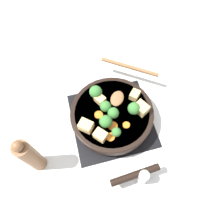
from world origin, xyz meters
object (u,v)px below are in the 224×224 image
object	(u,v)px
wooden_spoon	(125,80)
salt_shaker	(143,177)
skillet_pan	(112,115)
pepper_mill	(30,156)

from	to	relation	value
wooden_spoon	salt_shaker	xyz separation A→B (m)	(-0.04, -0.37, -0.04)
salt_shaker	skillet_pan	bearing A→B (deg)	99.80
pepper_mill	salt_shaker	size ratio (longest dim) A/B	2.65
pepper_mill	salt_shaker	xyz separation A→B (m)	(0.34, -0.15, -0.06)
wooden_spoon	salt_shaker	bearing A→B (deg)	-96.25
skillet_pan	pepper_mill	xyz separation A→B (m)	(-0.30, -0.10, 0.05)
skillet_pan	salt_shaker	world-z (taller)	salt_shaker
pepper_mill	salt_shaker	bearing A→B (deg)	-23.47
wooden_spoon	salt_shaker	world-z (taller)	wooden_spoon
skillet_pan	salt_shaker	distance (m)	0.25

